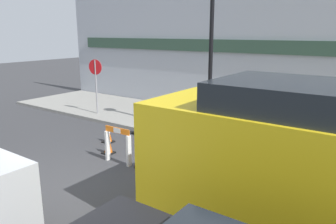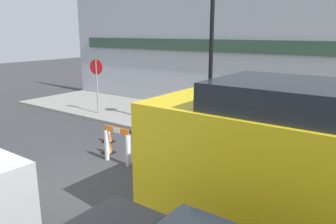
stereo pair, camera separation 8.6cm
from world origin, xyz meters
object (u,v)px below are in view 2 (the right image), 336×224
object	(u,v)px
person_worker	(225,131)
work_van	(305,170)
streetlamp_post	(212,29)
stop_sign	(97,78)

from	to	relation	value
person_worker	work_van	world-z (taller)	work_van
streetlamp_post	stop_sign	bearing A→B (deg)	-177.15
person_worker	work_van	xyz separation A→B (m)	(2.46, -2.48, 0.49)
stop_sign	person_worker	distance (m)	6.78
stop_sign	work_van	xyz separation A→B (m)	(8.99, -4.18, -0.13)
stop_sign	person_worker	size ratio (longest dim) A/B	1.22
streetlamp_post	person_worker	xyz separation A→B (m)	(1.54, -1.95, -2.47)
streetlamp_post	person_worker	size ratio (longest dim) A/B	2.88
person_worker	streetlamp_post	bearing A→B (deg)	-49.23
stop_sign	person_worker	world-z (taller)	stop_sign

